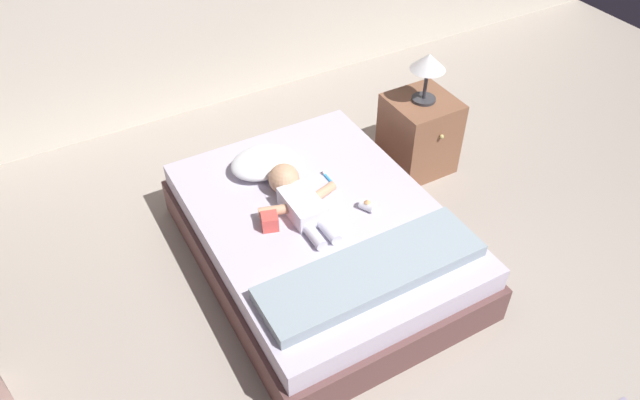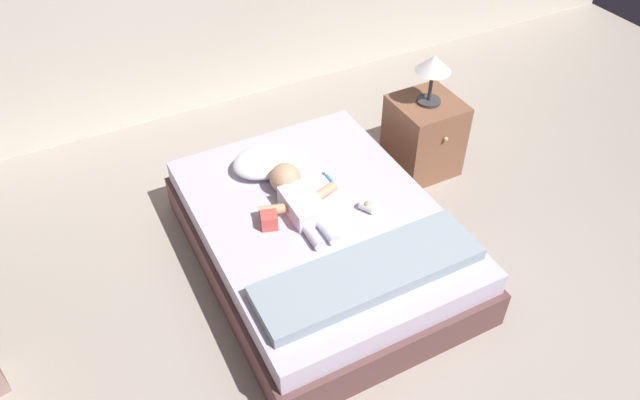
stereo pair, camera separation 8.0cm
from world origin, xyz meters
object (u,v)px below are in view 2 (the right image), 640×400
object	(u,v)px
lamp	(433,67)
baby_bottle	(367,206)
toy_block	(269,220)
bed	(320,237)
nightstand	(424,136)
toothbrush	(330,178)
pillow	(265,161)
baby	(296,196)

from	to	relation	value
lamp	baby_bottle	world-z (taller)	lamp
baby_bottle	toy_block	bearing A→B (deg)	165.77
bed	nightstand	xyz separation A→B (m)	(1.05, 0.47, 0.09)
toothbrush	baby_bottle	size ratio (longest dim) A/B	1.35
pillow	toothbrush	xyz separation A→B (m)	(0.30, -0.27, -0.05)
bed	baby_bottle	distance (m)	0.35
baby_bottle	toothbrush	bearing A→B (deg)	99.81
bed	lamp	world-z (taller)	lamp
toy_block	pillow	bearing A→B (deg)	69.00
toothbrush	lamp	xyz separation A→B (m)	(0.86, 0.23, 0.42)
nightstand	lamp	world-z (taller)	lamp
toothbrush	nightstand	size ratio (longest dim) A/B	0.25
baby	toothbrush	size ratio (longest dim) A/B	4.56
bed	pillow	bearing A→B (deg)	102.83
baby	baby_bottle	xyz separation A→B (m)	(0.34, -0.23, -0.04)
baby	toy_block	distance (m)	0.23
baby	nightstand	distance (m)	1.20
lamp	baby_bottle	xyz separation A→B (m)	(-0.80, -0.57, -0.39)
toothbrush	baby	bearing A→B (deg)	-157.38
lamp	toy_block	size ratio (longest dim) A/B	3.02
pillow	bed	bearing A→B (deg)	-77.17
bed	pillow	size ratio (longest dim) A/B	4.45
pillow	baby_bottle	bearing A→B (deg)	-59.20
baby	baby_bottle	distance (m)	0.41
pillow	toothbrush	world-z (taller)	pillow
pillow	nightstand	size ratio (longest dim) A/B	0.73
baby	nightstand	xyz separation A→B (m)	(1.14, 0.34, -0.18)
bed	baby_bottle	bearing A→B (deg)	-22.67
pillow	toothbrush	distance (m)	0.41
pillow	lamp	distance (m)	1.22
baby	toothbrush	world-z (taller)	baby
baby	nightstand	world-z (taller)	baby
nightstand	toy_block	distance (m)	1.42
lamp	toy_block	distance (m)	1.46
baby	toothbrush	xyz separation A→B (m)	(0.28, 0.11, -0.06)
baby	lamp	xyz separation A→B (m)	(1.14, 0.34, 0.35)
toy_block	lamp	bearing A→B (deg)	17.83
pillow	baby	size ratio (longest dim) A/B	0.64
nightstand	toothbrush	bearing A→B (deg)	-165.09
baby	baby_bottle	world-z (taller)	baby
baby_bottle	bed	bearing A→B (deg)	157.33
pillow	baby	distance (m)	0.38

